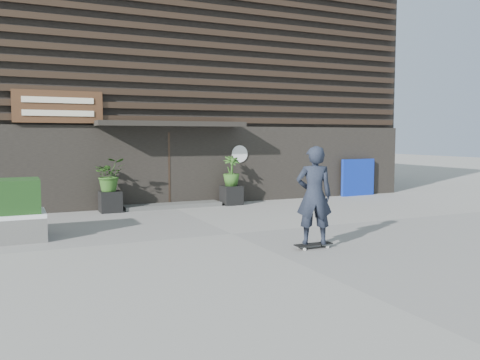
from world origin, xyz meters
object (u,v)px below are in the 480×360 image
planter_pot_right (231,195)px  skateboarder (314,196)px  blue_tarp (358,177)px  planter_pot_left (110,202)px

planter_pot_right → skateboarder: skateboarder is taller
planter_pot_right → blue_tarp: bearing=3.3°
planter_pot_right → skateboarder: size_ratio=0.30×
blue_tarp → skateboarder: 9.16m
planter_pot_left → planter_pot_right: (3.80, 0.00, 0.00)m
planter_pot_right → blue_tarp: size_ratio=0.42×
planter_pot_left → planter_pot_right: same height
planter_pot_left → skateboarder: (2.76, -6.39, 0.74)m
blue_tarp → planter_pot_left: bearing=179.1°
planter_pot_left → skateboarder: size_ratio=0.30×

